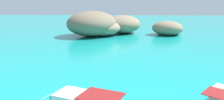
% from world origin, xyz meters
% --- Properties ---
extents(islet_large, '(25.78, 24.95, 7.19)m').
position_xyz_m(islet_large, '(-1.95, 53.34, 2.96)').
color(islet_large, '#756651').
rests_on(islet_large, ground).
extents(islet_small, '(12.16, 13.46, 4.23)m').
position_xyz_m(islet_small, '(17.62, 54.96, 1.70)').
color(islet_small, '#756651').
rests_on(islet_small, ground).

